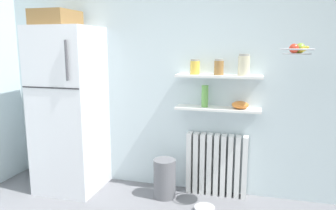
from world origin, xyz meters
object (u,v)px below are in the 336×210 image
at_px(hanging_fruit_basket, 297,50).
at_px(pet_food_bowl, 205,209).
at_px(refrigerator, 69,107).
at_px(radiator, 216,165).
at_px(storage_jar_0, 195,67).
at_px(trash_bin, 165,178).
at_px(vase, 205,96).
at_px(storage_jar_2, 244,65).
at_px(storage_jar_1, 219,67).
at_px(shelf_bowl, 240,105).

bearing_deg(hanging_fruit_basket, pet_food_bowl, -174.77).
bearing_deg(refrigerator, hanging_fruit_basket, -2.58).
bearing_deg(radiator, storage_jar_0, -173.20).
xyz_separation_m(refrigerator, radiator, (1.65, 0.24, -0.62)).
height_order(radiator, trash_bin, radiator).
bearing_deg(vase, pet_food_bowl, -78.32).
xyz_separation_m(refrigerator, storage_jar_2, (1.90, 0.21, 0.49)).
xyz_separation_m(storage_jar_1, storage_jar_2, (0.25, 0.00, 0.03)).
bearing_deg(shelf_bowl, radiator, 172.58).
distance_m(storage_jar_0, storage_jar_2, 0.50).
bearing_deg(hanging_fruit_basket, storage_jar_2, 145.19).
distance_m(radiator, vase, 0.78).
bearing_deg(trash_bin, radiator, 21.92).
bearing_deg(vase, trash_bin, -154.87).
relative_size(storage_jar_2, pet_food_bowl, 1.06).
bearing_deg(storage_jar_1, refrigerator, -172.57).
bearing_deg(trash_bin, storage_jar_1, 19.10).
height_order(refrigerator, hanging_fruit_basket, refrigerator).
bearing_deg(hanging_fruit_basket, storage_jar_0, 161.59).
bearing_deg(radiator, shelf_bowl, -7.42).
bearing_deg(storage_jar_1, storage_jar_2, 0.00).
bearing_deg(storage_jar_1, trash_bin, -160.90).
xyz_separation_m(storage_jar_0, trash_bin, (-0.28, -0.19, -1.20)).
distance_m(refrigerator, shelf_bowl, 1.89).
bearing_deg(vase, storage_jar_0, 180.00).
height_order(radiator, storage_jar_0, storage_jar_0).
distance_m(radiator, storage_jar_2, 1.13).
bearing_deg(radiator, hanging_fruit_basket, -26.20).
bearing_deg(vase, hanging_fruit_basket, -20.62).
xyz_separation_m(radiator, storage_jar_1, (0.00, -0.03, 1.08)).
height_order(storage_jar_0, shelf_bowl, storage_jar_0).
xyz_separation_m(storage_jar_2, shelf_bowl, (-0.02, 0.00, -0.41)).
relative_size(storage_jar_1, pet_food_bowl, 0.81).
distance_m(storage_jar_2, hanging_fruit_basket, 0.58).
relative_size(radiator, shelf_bowl, 3.94).
relative_size(refrigerator, hanging_fruit_basket, 6.95).
xyz_separation_m(storage_jar_0, vase, (0.11, -0.00, -0.31)).
bearing_deg(radiator, refrigerator, -171.55).
distance_m(storage_jar_0, pet_food_bowl, 1.46).
xyz_separation_m(storage_jar_2, hanging_fruit_basket, (0.46, -0.32, 0.16)).
xyz_separation_m(storage_jar_1, hanging_fruit_basket, (0.71, -0.32, 0.18)).
bearing_deg(storage_jar_2, shelf_bowl, 180.00).
height_order(storage_jar_0, storage_jar_2, storage_jar_2).
height_order(vase, hanging_fruit_basket, hanging_fruit_basket).
bearing_deg(trash_bin, storage_jar_0, 33.17).
relative_size(refrigerator, storage_jar_0, 12.53).
height_order(refrigerator, storage_jar_1, refrigerator).
height_order(refrigerator, storage_jar_2, refrigerator).
height_order(storage_jar_1, shelf_bowl, storage_jar_1).
bearing_deg(storage_jar_2, vase, 180.00).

